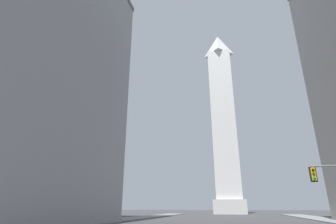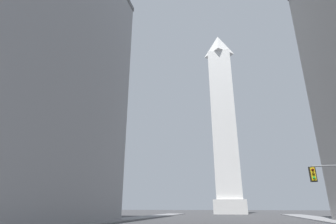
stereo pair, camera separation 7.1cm
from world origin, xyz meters
The scene contains 2 objects.
sidewalk_left centered at (-15.73, 30.51, 0.07)m, with size 5.00×101.69×0.15m, color gray.
obelisk centered at (0.00, 84.74, 30.18)m, with size 9.48×9.48×62.41m.
Camera 1 is at (2.27, -0.33, 1.93)m, focal length 28.00 mm.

